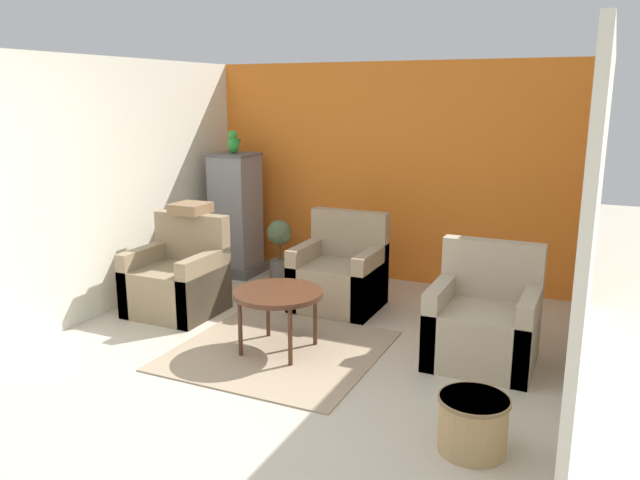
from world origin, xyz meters
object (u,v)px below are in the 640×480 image
at_px(armchair_left, 178,281).
at_px(armchair_right, 484,325).
at_px(birdcage, 236,216).
at_px(coffee_table, 278,297).
at_px(armchair_middle, 340,277).
at_px(potted_plant, 279,243).
at_px(wicker_basket, 473,422).
at_px(parrot, 234,143).

height_order(armchair_left, armchair_right, same).
relative_size(armchair_right, birdcage, 0.66).
relative_size(coffee_table, birdcage, 0.52).
bearing_deg(armchair_middle, armchair_left, -149.87).
bearing_deg(coffee_table, armchair_left, 162.22).
bearing_deg(birdcage, armchair_middle, -21.41).
distance_m(armchair_right, birdcage, 3.40).
bearing_deg(birdcage, armchair_right, -23.29).
relative_size(potted_plant, wicker_basket, 1.60).
bearing_deg(potted_plant, armchair_middle, -31.75).
xyz_separation_m(coffee_table, potted_plant, (-0.98, 1.83, -0.06)).
bearing_deg(wicker_basket, armchair_left, 158.06).
bearing_deg(birdcage, wicker_basket, -38.73).
distance_m(parrot, wicker_basket, 4.42).
distance_m(armchair_middle, birdcage, 1.73).
relative_size(armchair_middle, birdcage, 0.66).
relative_size(birdcage, parrot, 5.33).
height_order(armchair_right, armchair_middle, same).
bearing_deg(coffee_table, wicker_basket, -24.96).
height_order(armchair_middle, potted_plant, armchair_middle).
relative_size(armchair_middle, wicker_basket, 2.19).
bearing_deg(potted_plant, parrot, -179.53).
distance_m(potted_plant, wicker_basket, 3.80).
xyz_separation_m(armchair_middle, wicker_basket, (1.72, -2.02, -0.12)).
xyz_separation_m(birdcage, wicker_basket, (3.29, -2.64, -0.50)).
bearing_deg(armchair_right, armchair_left, -178.68).
bearing_deg(armchair_left, coffee_table, -17.78).
distance_m(armchair_right, armchair_middle, 1.69).
distance_m(armchair_middle, wicker_basket, 2.65).
height_order(armchair_left, potted_plant, armchair_left).
bearing_deg(potted_plant, birdcage, -179.31).
xyz_separation_m(birdcage, potted_plant, (0.57, 0.01, -0.27)).
bearing_deg(armchair_right, birdcage, 156.71).
relative_size(coffee_table, armchair_right, 0.78).
height_order(coffee_table, parrot, parrot).
distance_m(armchair_left, parrot, 1.87).
height_order(coffee_table, armchair_left, armchair_left).
bearing_deg(wicker_basket, coffee_table, 155.04).
distance_m(birdcage, wicker_basket, 4.24).
xyz_separation_m(coffee_table, parrot, (-1.55, 1.83, 1.05)).
xyz_separation_m(armchair_left, birdcage, (-0.22, 1.40, 0.37)).
height_order(armchair_left, parrot, parrot).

